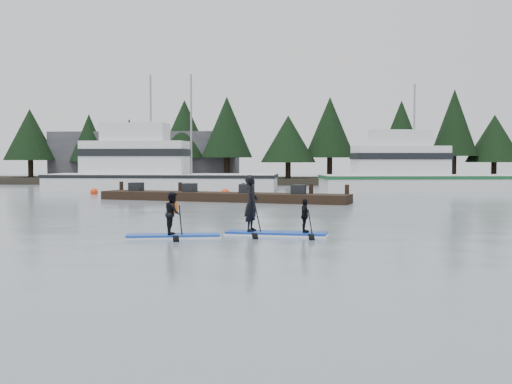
# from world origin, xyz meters

# --- Properties ---
(ground) EXTENTS (160.00, 160.00, 0.00)m
(ground) POSITION_xyz_m (0.00, 0.00, 0.00)
(ground) COLOR gray
(ground) RESTS_ON ground
(far_shore) EXTENTS (70.00, 8.00, 0.60)m
(far_shore) POSITION_xyz_m (0.00, 42.00, 0.30)
(far_shore) COLOR #2D281E
(far_shore) RESTS_ON ground
(treeline) EXTENTS (60.00, 4.00, 8.00)m
(treeline) POSITION_xyz_m (0.00, 42.00, 0.00)
(treeline) COLOR black
(treeline) RESTS_ON ground
(waterfront_building) EXTENTS (18.00, 6.00, 5.00)m
(waterfront_building) POSITION_xyz_m (-14.00, 44.00, 2.50)
(waterfront_building) COLOR #4C4C51
(waterfront_building) RESTS_ON ground
(fishing_boat_large) EXTENTS (17.07, 4.86, 9.68)m
(fishing_boat_large) POSITION_xyz_m (-9.38, 28.45, 0.73)
(fishing_boat_large) COLOR white
(fishing_boat_large) RESTS_ON ground
(fishing_boat_medium) EXTENTS (15.47, 6.28, 8.87)m
(fishing_boat_medium) POSITION_xyz_m (10.20, 29.48, 0.64)
(fishing_boat_medium) COLOR white
(fishing_boat_medium) RESTS_ON ground
(floating_dock) EXTENTS (14.62, 5.65, 0.49)m
(floating_dock) POSITION_xyz_m (-2.82, 16.95, 0.24)
(floating_dock) COLOR black
(floating_dock) RESTS_ON ground
(buoy_c) EXTENTS (0.58, 0.58, 0.58)m
(buoy_c) POSITION_xyz_m (12.82, 27.99, 0.00)
(buoy_c) COLOR #F1340C
(buoy_c) RESTS_ON ground
(buoy_b) EXTENTS (0.58, 0.58, 0.58)m
(buoy_b) POSITION_xyz_m (-3.32, 22.32, 0.00)
(buoy_b) COLOR #F1340C
(buoy_b) RESTS_ON ground
(buoy_a) EXTENTS (0.52, 0.52, 0.52)m
(buoy_a) POSITION_xyz_m (-12.37, 23.25, 0.00)
(buoy_a) COLOR #F1340C
(buoy_a) RESTS_ON ground
(paddleboard_solo) EXTENTS (2.90, 1.23, 1.86)m
(paddleboard_solo) POSITION_xyz_m (-2.07, 0.20, 0.52)
(paddleboard_solo) COLOR #133EB2
(paddleboard_solo) RESTS_ON ground
(paddleboard_duo) EXTENTS (3.24, 1.38, 2.44)m
(paddleboard_duo) POSITION_xyz_m (0.77, 1.09, 0.67)
(paddleboard_duo) COLOR #1239A9
(paddleboard_duo) RESTS_ON ground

